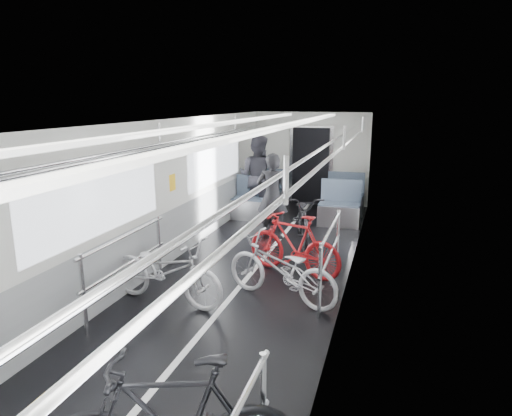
# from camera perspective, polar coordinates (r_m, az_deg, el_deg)

# --- Properties ---
(car_shell) EXTENTS (3.02, 14.01, 2.41)m
(car_shell) POSITION_cam_1_polar(r_m,az_deg,el_deg) (7.08, -0.49, 0.53)
(car_shell) COLOR black
(car_shell) RESTS_ON ground
(bike_left_far) EXTENTS (1.84, 0.87, 0.93)m
(bike_left_far) POSITION_cam_1_polar(r_m,az_deg,el_deg) (6.32, -11.22, -7.65)
(bike_left_far) COLOR #B8B8BD
(bike_left_far) RESTS_ON floor
(bike_right_mid) EXTENTS (1.83, 1.13, 0.91)m
(bike_right_mid) POSITION_cam_1_polar(r_m,az_deg,el_deg) (6.27, 3.11, -7.66)
(bike_right_mid) COLOR silver
(bike_right_mid) RESTS_ON floor
(bike_right_far) EXTENTS (1.71, 0.97, 0.99)m
(bike_right_far) POSITION_cam_1_polar(r_m,az_deg,el_deg) (7.19, 4.74, -4.54)
(bike_right_far) COLOR red
(bike_right_far) RESTS_ON floor
(bike_aisle) EXTENTS (1.12, 1.96, 0.97)m
(bike_aisle) POSITION_cam_1_polar(r_m,az_deg,el_deg) (8.82, 5.97, -1.24)
(bike_aisle) COLOR black
(bike_aisle) RESTS_ON floor
(person_standing) EXTENTS (0.65, 0.45, 1.71)m
(person_standing) POSITION_cam_1_polar(r_m,az_deg,el_deg) (8.97, 2.06, 1.48)
(person_standing) COLOR black
(person_standing) RESTS_ON floor
(person_seated) EXTENTS (1.00, 0.82, 1.91)m
(person_seated) POSITION_cam_1_polar(r_m,az_deg,el_deg) (10.75, 0.18, 4.03)
(person_seated) COLOR #302F37
(person_seated) RESTS_ON floor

